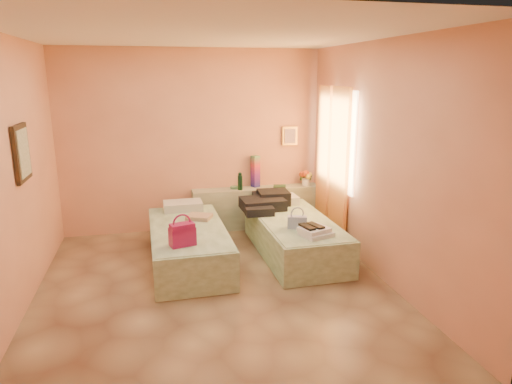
# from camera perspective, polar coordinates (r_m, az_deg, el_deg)

# --- Properties ---
(ground) EXTENTS (4.50, 4.50, 0.00)m
(ground) POSITION_cam_1_polar(r_m,az_deg,el_deg) (5.40, -5.08, -12.02)
(ground) COLOR tan
(ground) RESTS_ON ground
(room_walls) EXTENTS (4.02, 4.51, 2.81)m
(room_walls) POSITION_cam_1_polar(r_m,az_deg,el_deg) (5.46, -4.19, 7.96)
(room_walls) COLOR #EFA87F
(room_walls) RESTS_ON ground
(headboard_ledge) EXTENTS (2.05, 0.30, 0.65)m
(headboard_ledge) POSITION_cam_1_polar(r_m,az_deg,el_deg) (7.38, 0.07, -1.92)
(headboard_ledge) COLOR #B1BB99
(headboard_ledge) RESTS_ON ground
(bed_left) EXTENTS (0.93, 2.01, 0.50)m
(bed_left) POSITION_cam_1_polar(r_m,az_deg,el_deg) (6.04, -8.45, -6.59)
(bed_left) COLOR beige
(bed_left) RESTS_ON ground
(bed_right) EXTENTS (0.93, 2.01, 0.50)m
(bed_right) POSITION_cam_1_polar(r_m,az_deg,el_deg) (6.30, 4.85, -5.59)
(bed_right) COLOR beige
(bed_right) RESTS_ON ground
(water_bottle) EXTENTS (0.09, 0.09, 0.26)m
(water_bottle) POSITION_cam_1_polar(r_m,az_deg,el_deg) (7.13, -2.00, 1.30)
(water_bottle) COLOR #123220
(water_bottle) RESTS_ON headboard_ledge
(rainbow_box) EXTENTS (0.15, 0.15, 0.50)m
(rainbow_box) POSITION_cam_1_polar(r_m,az_deg,el_deg) (7.31, -0.08, 2.60)
(rainbow_box) COLOR #9B134E
(rainbow_box) RESTS_ON headboard_ledge
(small_dish) EXTENTS (0.17, 0.17, 0.03)m
(small_dish) POSITION_cam_1_polar(r_m,az_deg,el_deg) (7.25, -2.72, 0.57)
(small_dish) COLOR #549B6A
(small_dish) RESTS_ON headboard_ledge
(green_book) EXTENTS (0.23, 0.19, 0.03)m
(green_book) POSITION_cam_1_polar(r_m,az_deg,el_deg) (7.32, 2.97, 0.70)
(green_book) COLOR #294D2F
(green_book) RESTS_ON headboard_ledge
(flower_vase) EXTENTS (0.24, 0.24, 0.29)m
(flower_vase) POSITION_cam_1_polar(r_m,az_deg,el_deg) (7.46, 6.24, 1.93)
(flower_vase) COLOR white
(flower_vase) RESTS_ON headboard_ledge
(magenta_handbag) EXTENTS (0.32, 0.23, 0.27)m
(magenta_handbag) POSITION_cam_1_polar(r_m,az_deg,el_deg) (5.29, -9.20, -5.24)
(magenta_handbag) COLOR #9B134E
(magenta_handbag) RESTS_ON bed_left
(khaki_garment) EXTENTS (0.39, 0.36, 0.05)m
(khaki_garment) POSITION_cam_1_polar(r_m,az_deg,el_deg) (6.26, -7.12, -3.09)
(khaki_garment) COLOR tan
(khaki_garment) RESTS_ON bed_left
(clothes_pile) EXTENTS (0.68, 0.68, 0.20)m
(clothes_pile) POSITION_cam_1_polar(r_m,az_deg,el_deg) (6.65, 1.30, -1.26)
(clothes_pile) COLOR black
(clothes_pile) RESTS_ON bed_right
(blue_handbag) EXTENTS (0.26, 0.17, 0.16)m
(blue_handbag) POSITION_cam_1_polar(r_m,az_deg,el_deg) (5.85, 5.16, -3.78)
(blue_handbag) COLOR #40589A
(blue_handbag) RESTS_ON bed_right
(towel_stack) EXTENTS (0.43, 0.40, 0.10)m
(towel_stack) POSITION_cam_1_polar(r_m,az_deg,el_deg) (5.60, 7.55, -4.96)
(towel_stack) COLOR white
(towel_stack) RESTS_ON bed_right
(sandal_pair) EXTENTS (0.25, 0.29, 0.03)m
(sandal_pair) POSITION_cam_1_polar(r_m,az_deg,el_deg) (5.60, 6.97, -4.28)
(sandal_pair) COLOR black
(sandal_pair) RESTS_ON towel_stack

